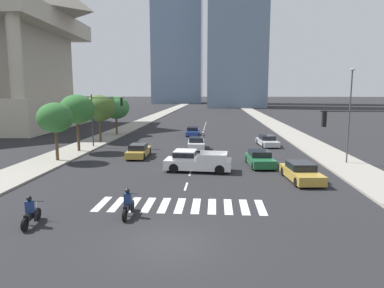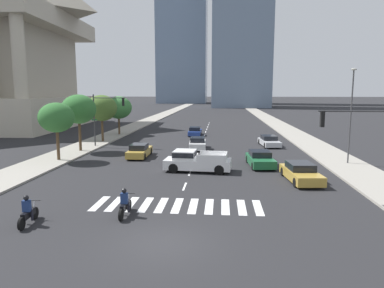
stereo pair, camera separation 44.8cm
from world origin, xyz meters
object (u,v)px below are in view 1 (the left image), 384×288
(sedan_white_5, at_px, (196,144))
(traffic_signal_far, at_px, (104,111))
(motorcycle_lead, at_px, (128,205))
(sedan_blue_2, at_px, (193,131))
(sedan_silver_0, at_px, (267,141))
(traffic_signal_near, at_px, (369,134))
(street_tree_fourth, at_px, (116,108))
(motorcycle_trailing, at_px, (31,214))
(street_tree_second, at_px, (77,109))
(street_tree_nearest, at_px, (55,118))
(street_tree_third, at_px, (99,108))
(sedan_gold_3, at_px, (139,151))
(pickup_truck, at_px, (195,161))
(street_lamp_east, at_px, (350,109))
(sedan_gold_1, at_px, (301,172))
(sedan_green_4, at_px, (260,159))

(sedan_white_5, relative_size, traffic_signal_far, 0.76)
(motorcycle_lead, relative_size, sedan_blue_2, 0.47)
(sedan_silver_0, xyz_separation_m, traffic_signal_near, (2.53, -21.06, 3.40))
(traffic_signal_far, relative_size, street_tree_fourth, 1.07)
(sedan_white_5, bearing_deg, street_tree_fourth, 43.88)
(motorcycle_lead, relative_size, motorcycle_trailing, 1.04)
(motorcycle_lead, height_order, street_tree_fourth, street_tree_fourth)
(traffic_signal_near, relative_size, street_tree_second, 0.94)
(street_tree_nearest, height_order, street_tree_second, street_tree_second)
(motorcycle_lead, xyz_separation_m, street_tree_third, (-9.93, 25.51, 3.71))
(sedan_gold_3, bearing_deg, street_tree_second, 70.96)
(pickup_truck, height_order, street_tree_fourth, street_tree_fourth)
(motorcycle_lead, bearing_deg, street_lamp_east, -48.52)
(motorcycle_trailing, relative_size, sedan_gold_3, 0.45)
(sedan_gold_1, xyz_separation_m, sedan_white_5, (-8.30, 13.27, 0.02))
(motorcycle_lead, bearing_deg, street_tree_second, 28.35)
(traffic_signal_near, bearing_deg, street_tree_nearest, -24.08)
(sedan_gold_3, relative_size, street_tree_third, 0.78)
(street_lamp_east, distance_m, street_tree_third, 28.34)
(street_tree_nearest, bearing_deg, sedan_white_5, 32.59)
(sedan_gold_3, bearing_deg, sedan_white_5, -46.59)
(street_lamp_east, xyz_separation_m, street_tree_fourth, (-25.94, 18.65, -0.81))
(sedan_blue_2, relative_size, street_tree_fourth, 0.83)
(sedan_gold_3, bearing_deg, sedan_blue_2, -13.81)
(street_tree_nearest, distance_m, street_tree_third, 12.10)
(sedan_silver_0, distance_m, sedan_blue_2, 13.19)
(sedan_gold_1, height_order, street_tree_second, street_tree_second)
(sedan_green_4, xyz_separation_m, street_tree_fourth, (-18.21, 19.92, 3.41))
(sedan_silver_0, bearing_deg, street_tree_third, -99.39)
(sedan_gold_1, bearing_deg, sedan_blue_2, -164.83)
(sedan_gold_3, height_order, sedan_white_5, sedan_white_5)
(sedan_gold_1, bearing_deg, motorcycle_lead, -58.37)
(traffic_signal_near, bearing_deg, sedan_green_4, -63.66)
(motorcycle_trailing, xyz_separation_m, sedan_green_4, (12.61, 14.40, 0.02))
(traffic_signal_far, distance_m, street_lamp_east, 25.39)
(sedan_green_4, distance_m, street_tree_nearest, 18.53)
(motorcycle_trailing, bearing_deg, traffic_signal_near, -80.20)
(street_tree_nearest, bearing_deg, sedan_blue_2, 61.07)
(sedan_gold_3, xyz_separation_m, street_tree_second, (-6.90, 2.34, 3.91))
(sedan_gold_3, bearing_deg, sedan_green_4, -106.57)
(sedan_white_5, xyz_separation_m, street_tree_nearest, (-12.26, -7.83, 3.38))
(motorcycle_trailing, height_order, sedan_green_4, motorcycle_trailing)
(sedan_white_5, bearing_deg, street_tree_third, 67.88)
(traffic_signal_near, relative_size, street_lamp_east, 0.68)
(sedan_gold_3, height_order, street_tree_nearest, street_tree_nearest)
(street_tree_second, bearing_deg, motorcycle_trailing, -74.39)
(traffic_signal_far, relative_size, street_tree_nearest, 1.12)
(sedan_gold_1, height_order, sedan_gold_3, sedan_gold_3)
(sedan_blue_2, relative_size, sedan_green_4, 1.02)
(sedan_gold_1, bearing_deg, street_lamp_east, 133.40)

